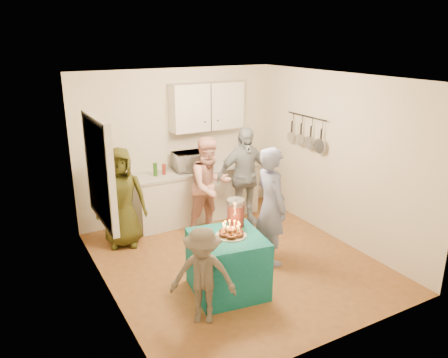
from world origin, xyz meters
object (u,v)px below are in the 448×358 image
counter (197,195)px  microwave (190,161)px  woman_back_left (121,198)px  party_table (228,264)px  woman_back_center (210,186)px  punch_jar (236,213)px  woman_back_right (244,177)px  man_birthday (271,206)px  child_near_left (203,276)px

counter → microwave: size_ratio=3.87×
microwave → woman_back_left: woman_back_left is taller
party_table → woman_back_center: (0.61, 1.65, 0.43)m
punch_jar → woman_back_center: 1.47m
punch_jar → woman_back_center: size_ratio=0.21×
microwave → woman_back_right: woman_back_right is taller
man_birthday → woman_back_center: bearing=16.4°
counter → woman_back_left: bearing=-164.9°
punch_jar → woman_back_left: 1.97m
counter → microwave: bearing=180.0°
party_table → woman_back_left: bearing=111.9°
counter → party_table: bearing=-106.4°
woman_back_left → woman_back_center: size_ratio=0.96×
microwave → child_near_left: bearing=-109.5°
party_table → man_birthday: bearing=23.0°
man_birthday → counter: bearing=9.8°
party_table → woman_back_left: (-0.77, 1.92, 0.40)m
woman_back_left → woman_back_right: size_ratio=0.92×
punch_jar → child_near_left: bearing=-141.3°
counter → woman_back_center: 0.76m
woman_back_left → woman_back_center: woman_back_center is taller
counter → woman_back_left: 1.54m
party_table → child_near_left: (-0.54, -0.40, 0.19)m
woman_back_center → child_near_left: size_ratio=1.40×
party_table → child_near_left: 0.70m
woman_back_center → microwave: bearing=85.0°
woman_back_center → child_near_left: 2.37m
punch_jar → woman_back_center: bearing=75.9°
woman_back_left → child_near_left: bearing=-65.7°
party_table → woman_back_center: bearing=69.8°
microwave → woman_back_right: (0.71, -0.60, -0.22)m
microwave → party_table: 2.48m
man_birthday → woman_back_center: size_ratio=1.05×
counter → party_table: 2.41m
punch_jar → woman_back_right: size_ratio=0.20×
child_near_left → woman_back_left: bearing=129.0°
man_birthday → woman_back_left: bearing=50.7°
party_table → punch_jar: (0.25, 0.23, 0.55)m
microwave → child_near_left: 2.97m
punch_jar → microwave: bearing=81.2°
woman_back_left → man_birthday: bearing=-23.6°
woman_back_center → child_near_left: bearing=-127.2°
man_birthday → child_near_left: (-1.45, -0.79, -0.27)m
party_table → child_near_left: child_near_left is taller
party_table → man_birthday: man_birthday is taller
man_birthday → woman_back_left: 2.27m
woman_back_center → party_table: bearing=-118.1°
punch_jar → child_near_left: (-0.79, -0.63, -0.36)m
man_birthday → woman_back_center: man_birthday is taller
punch_jar → child_near_left: child_near_left is taller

